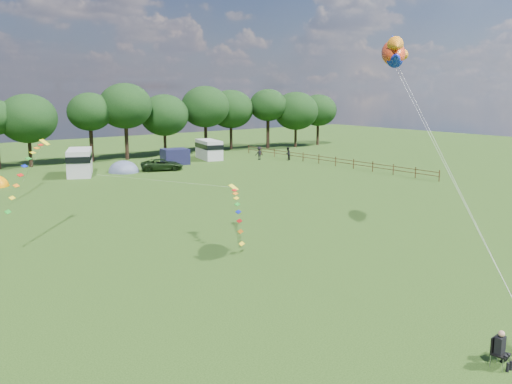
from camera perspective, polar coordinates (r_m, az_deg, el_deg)
ground_plane at (r=27.18m, az=10.59°, el=-10.78°), size 180.00×180.00×0.00m
tree_line at (r=75.77m, az=-19.13°, el=7.33°), size 102.98×10.98×10.27m
fence at (r=72.89m, az=7.12°, el=3.26°), size 0.12×33.12×1.20m
car_d at (r=68.32m, az=-9.38°, el=2.71°), size 5.54×3.96×1.38m
campervan_c at (r=66.68m, az=-17.22°, el=2.95°), size 4.73×6.45×2.91m
campervan_d at (r=78.28m, az=-4.73°, el=4.32°), size 3.46×5.71×2.61m
tent_greyblue at (r=67.95m, az=-13.08°, el=1.97°), size 3.55×3.89×2.64m
awning_navy at (r=73.46m, az=-8.10°, el=3.53°), size 3.62×3.14×1.99m
camp_chair at (r=22.49m, az=23.16°, el=-13.88°), size 0.61×0.61×1.37m
fish_kite at (r=34.51m, az=13.61°, el=13.38°), size 3.64×3.59×2.17m
streamer_kite_b at (r=38.59m, az=-21.66°, el=2.72°), size 4.29×4.73×3.81m
streamer_kite_c at (r=36.50m, az=-1.95°, el=-1.24°), size 3.22×4.95×2.81m
walker_a at (r=76.85m, az=3.20°, el=3.84°), size 1.01×0.86×1.77m
walker_b at (r=77.28m, az=0.32°, el=3.89°), size 1.20×0.67×1.78m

